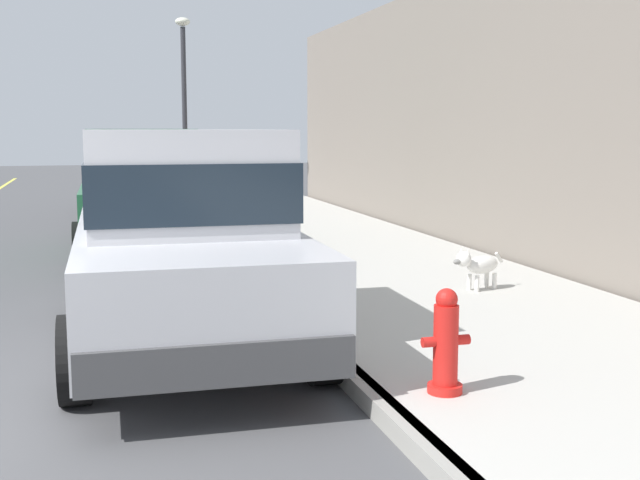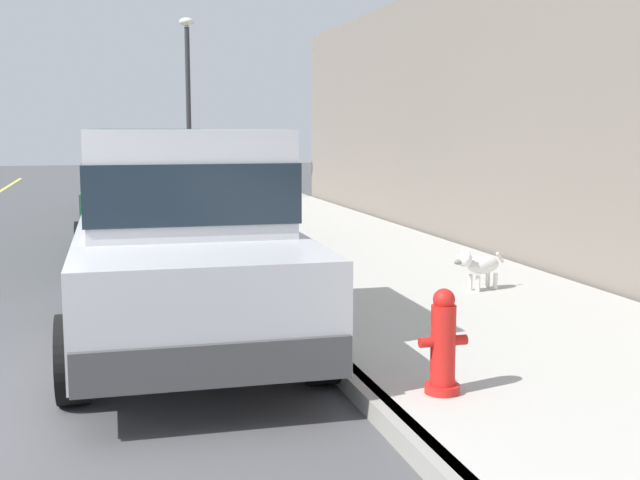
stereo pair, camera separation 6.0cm
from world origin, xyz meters
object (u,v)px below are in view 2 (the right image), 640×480
object	(u,v)px
car_grey_sedan	(137,171)
fire_hydrant	(443,345)
car_green_sedan	(144,189)
car_silver_sedan	(183,237)
dog_white	(479,265)
street_lamp	(188,88)

from	to	relation	value
car_grey_sedan	fire_hydrant	distance (m)	13.75
car_green_sedan	car_silver_sedan	bearing A→B (deg)	-89.61
dog_white	car_green_sedan	bearing A→B (deg)	124.14
car_green_sedan	fire_hydrant	bearing A→B (deg)	-79.18
car_silver_sedan	car_green_sedan	bearing A→B (deg)	90.39
car_silver_sedan	fire_hydrant	size ratio (longest dim) A/B	6.37
car_silver_sedan	car_grey_sedan	world-z (taller)	same
car_grey_sedan	street_lamp	distance (m)	2.77
fire_hydrant	street_lamp	world-z (taller)	street_lamp
car_green_sedan	car_grey_sedan	size ratio (longest dim) A/B	0.99
car_silver_sedan	dog_white	bearing A→B (deg)	16.22
car_grey_sedan	street_lamp	bearing A→B (deg)	48.57
car_green_sedan	car_grey_sedan	bearing A→B (deg)	88.56
car_silver_sedan	car_grey_sedan	bearing A→B (deg)	89.51
car_grey_sedan	dog_white	xyz separation A→B (m)	(3.24, -10.49, -0.55)
car_grey_sedan	street_lamp	world-z (taller)	street_lamp
car_silver_sedan	car_grey_sedan	size ratio (longest dim) A/B	0.99
car_green_sedan	street_lamp	distance (m)	7.41
car_silver_sedan	dog_white	xyz separation A→B (m)	(3.34, 0.97, -0.55)
fire_hydrant	car_green_sedan	bearing A→B (deg)	100.82
car_green_sedan	street_lamp	world-z (taller)	street_lamp
car_grey_sedan	dog_white	size ratio (longest dim) A/B	6.38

